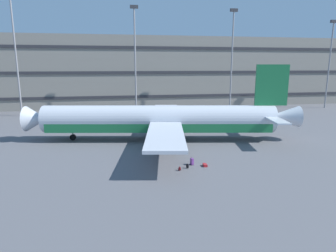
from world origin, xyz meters
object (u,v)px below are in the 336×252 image
airliner (162,120)px  backpack_red (180,169)px  suitcase_large (205,165)px  backpack_scuffed (188,166)px  suitcase_laid_flat (192,161)px

airliner → backpack_red: (-0.10, -13.35, -2.89)m
suitcase_large → backpack_scuffed: backpack_scuffed is taller
suitcase_laid_flat → backpack_scuffed: size_ratio=1.56×
suitcase_laid_flat → backpack_red: (-1.79, -1.60, -0.20)m
backpack_red → suitcase_large: bearing=15.7°
airliner → backpack_red: size_ratio=83.28×
suitcase_large → airliner: bearing=103.6°
backpack_scuffed → backpack_red: (-1.03, -0.57, -0.04)m
airliner → backpack_scuffed: bearing=-85.8°
backpack_scuffed → backpack_red: bearing=-150.9°
backpack_red → suitcase_laid_flat: bearing=41.8°
airliner → suitcase_large: 13.17m
suitcase_laid_flat → suitcase_large: bearing=-28.7°
airliner → suitcase_laid_flat: bearing=-81.8°
suitcase_large → backpack_red: (-3.11, -0.87, 0.08)m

